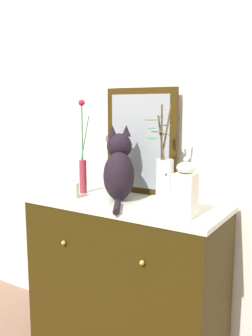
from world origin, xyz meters
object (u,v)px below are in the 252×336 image
sideboard (126,282)px  mirror_leaning (141,142)px  bowl_porcelain (164,203)px  vase_glass_clear (164,174)px  jar_lidded_porcelain (185,190)px  candle_pillar (74,190)px  vase_slim_green (83,166)px  cat_sitting (119,169)px

sideboard → mirror_leaning: 0.79m
bowl_porcelain → vase_glass_clear: size_ratio=0.37×
mirror_leaning → jar_lidded_porcelain: (0.41, -0.30, -0.18)m
vase_glass_clear → candle_pillar: size_ratio=4.65×
bowl_porcelain → jar_lidded_porcelain: size_ratio=0.62×
jar_lidded_porcelain → candle_pillar: (-0.66, 0.01, -0.08)m
mirror_leaning → jar_lidded_porcelain: size_ratio=2.16×
vase_slim_green → bowl_porcelain: 0.56m
sideboard → candle_pillar: size_ratio=10.71×
sideboard → cat_sitting: 0.63m
mirror_leaning → jar_lidded_porcelain: 0.53m
vase_glass_clear → bowl_porcelain: bearing=4.1°
cat_sitting → jar_lidded_porcelain: bearing=-15.2°
mirror_leaning → cat_sitting: mirror_leaning is taller
sideboard → candle_pillar: (-0.28, -0.09, 0.50)m
sideboard → bowl_porcelain: size_ratio=6.15×
vase_slim_green → candle_pillar: bearing=-73.7°
bowl_porcelain → vase_glass_clear: bearing=-175.9°
bowl_porcelain → vase_glass_clear: vase_glass_clear is taller
sideboard → candle_pillar: candle_pillar is taller
cat_sitting → candle_pillar: cat_sitting is taller
mirror_leaning → bowl_porcelain: bearing=-39.0°
mirror_leaning → candle_pillar: size_ratio=6.04×
sideboard → vase_glass_clear: size_ratio=2.30×
sideboard → vase_glass_clear: (0.22, -0.00, 0.63)m
bowl_porcelain → candle_pillar: candle_pillar is taller
cat_sitting → bowl_porcelain: size_ratio=2.38×
mirror_leaning → jar_lidded_porcelain: bearing=-36.5°
bowl_porcelain → jar_lidded_porcelain: 0.20m
sideboard → vase_slim_green: (-0.32, 0.04, 0.62)m
mirror_leaning → vase_glass_clear: mirror_leaning is taller
vase_glass_clear → cat_sitting: bearing=174.8°
sideboard → cat_sitting: cat_sitting is taller
candle_pillar → jar_lidded_porcelain: bearing=-0.6°
jar_lidded_porcelain → sideboard: bearing=166.1°
cat_sitting → bowl_porcelain: bearing=-5.1°
sideboard → cat_sitting: bearing=157.1°
bowl_porcelain → cat_sitting: bearing=174.9°
bowl_porcelain → jar_lidded_porcelain: (0.15, -0.09, 0.10)m
sideboard → vase_slim_green: 0.70m
mirror_leaning → jar_lidded_porcelain: mirror_leaning is taller
candle_pillar → vase_glass_clear: bearing=9.7°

